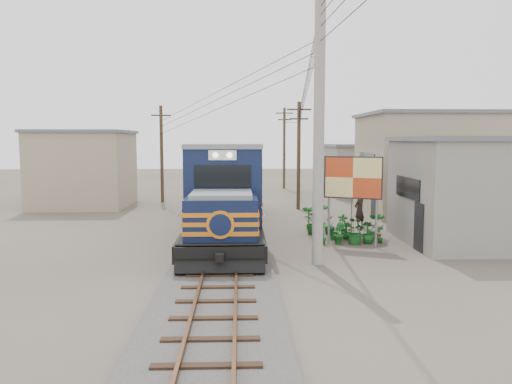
{
  "coord_description": "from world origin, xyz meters",
  "views": [
    {
      "loc": [
        0.66,
        -18.41,
        4.56
      ],
      "look_at": [
        1.39,
        4.02,
        2.2
      ],
      "focal_mm": 35.0,
      "sensor_mm": 36.0,
      "label": 1
    }
  ],
  "objects_px": {
    "market_umbrella": "(352,189)",
    "billboard": "(353,180)",
    "vendor": "(359,210)",
    "locomotive": "(226,195)"
  },
  "relations": [
    {
      "from": "locomotive",
      "to": "vendor",
      "type": "xyz_separation_m",
      "value": [
        6.86,
        0.96,
        -0.89
      ]
    },
    {
      "from": "locomotive",
      "to": "billboard",
      "type": "bearing_deg",
      "value": -31.67
    },
    {
      "from": "billboard",
      "to": "vendor",
      "type": "height_order",
      "value": "billboard"
    },
    {
      "from": "market_umbrella",
      "to": "locomotive",
      "type": "bearing_deg",
      "value": 162.95
    },
    {
      "from": "market_umbrella",
      "to": "billboard",
      "type": "bearing_deg",
      "value": -101.9
    },
    {
      "from": "market_umbrella",
      "to": "vendor",
      "type": "bearing_deg",
      "value": 69.43
    },
    {
      "from": "billboard",
      "to": "vendor",
      "type": "relative_size",
      "value": 2.04
    },
    {
      "from": "billboard",
      "to": "vendor",
      "type": "bearing_deg",
      "value": 95.77
    },
    {
      "from": "billboard",
      "to": "market_umbrella",
      "type": "distance_m",
      "value": 1.72
    },
    {
      "from": "locomotive",
      "to": "billboard",
      "type": "distance_m",
      "value": 6.53
    }
  ]
}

